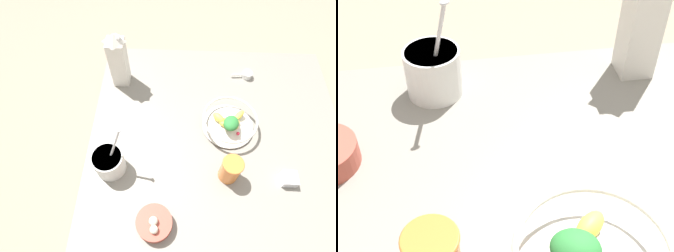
# 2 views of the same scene
# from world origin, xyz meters

# --- Properties ---
(milk_carton) EXTENTS (0.07, 0.07, 0.28)m
(milk_carton) POSITION_xyz_m (0.31, 0.43, 0.18)
(milk_carton) COLOR silver
(milk_carton) RESTS_ON countertop
(yogurt_tub) EXTENTS (0.12, 0.13, 0.24)m
(yogurt_tub) POSITION_xyz_m (-0.12, 0.42, 0.10)
(yogurt_tub) COLOR white
(yogurt_tub) RESTS_ON countertop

